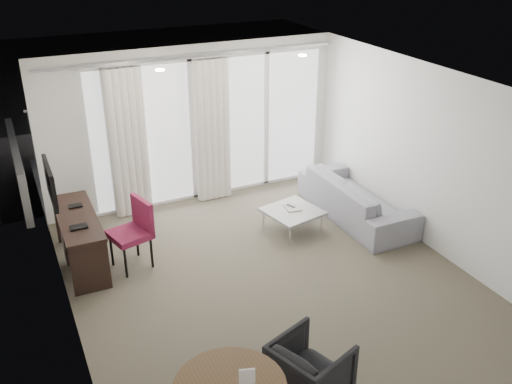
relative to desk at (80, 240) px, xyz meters
name	(u,v)px	position (x,y,z in m)	size (l,w,h in m)	color
floor	(275,285)	(2.18, -1.61, -0.37)	(5.00, 6.00, 0.00)	#514A3B
ceiling	(279,91)	(2.18, -1.61, 2.23)	(5.00, 6.00, 0.00)	white
wall_left	(64,240)	(-0.32, -1.61, 0.93)	(0.00, 6.00, 2.60)	silver
wall_right	(438,163)	(4.68, -1.61, 0.93)	(0.00, 6.00, 2.60)	silver
wall_front	(451,347)	(2.18, -4.61, 0.93)	(5.00, 0.00, 2.60)	silver
window_panel	(212,128)	(2.48, 1.37, 0.83)	(4.00, 0.02, 2.38)	white
window_frame	(212,128)	(2.48, 1.36, 0.83)	(4.10, 0.06, 2.44)	white
curtain_left	(128,144)	(1.03, 1.21, 0.83)	(0.60, 0.20, 2.38)	silver
curtain_right	(213,131)	(2.43, 1.21, 0.83)	(0.60, 0.20, 2.38)	silver
curtain_track	(195,56)	(2.18, 1.21, 2.08)	(4.80, 0.04, 0.04)	#B2B2B7
downlight_a	(160,70)	(1.28, -0.01, 2.22)	(0.12, 0.12, 0.02)	#FFE0B2
downlight_b	(303,55)	(3.38, -0.01, 2.22)	(0.12, 0.12, 0.02)	#FFE0B2
desk	(80,240)	(0.00, 0.00, 0.00)	(0.49, 1.58, 0.74)	black
tv	(50,183)	(-0.27, -0.16, 0.98)	(0.05, 0.80, 0.50)	black
desk_chair	(130,235)	(0.61, -0.35, 0.11)	(0.53, 0.50, 0.97)	maroon
tub_armchair	(310,369)	(1.64, -3.44, -0.06)	(0.67, 0.69, 0.63)	black
coffee_table	(292,220)	(3.09, -0.39, -0.20)	(0.77, 0.77, 0.34)	gray
remote	(291,206)	(3.12, -0.28, -0.01)	(0.05, 0.16, 0.02)	black
magazine	(293,207)	(3.13, -0.32, -0.01)	(0.23, 0.30, 0.02)	gray
sofa	(356,198)	(4.22, -0.42, -0.04)	(2.25, 0.88, 0.66)	gray
terrace_slab	(187,166)	(2.48, 2.89, -0.43)	(5.60, 3.00, 0.12)	#4D4D50
rattan_chair_a	(203,147)	(2.71, 2.51, 0.05)	(0.58, 0.58, 0.85)	brown
rattan_chair_b	(273,126)	(4.45, 3.02, 0.08)	(0.61, 0.61, 0.89)	brown
rattan_table	(225,151)	(3.19, 2.60, -0.13)	(0.49, 0.49, 0.49)	brown
balustrade	(163,118)	(2.48, 4.34, 0.13)	(5.50, 0.06, 1.05)	#B2B2B7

